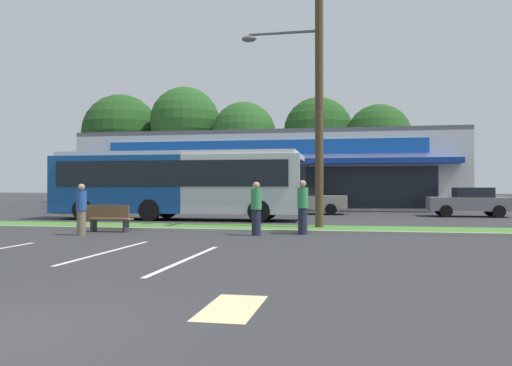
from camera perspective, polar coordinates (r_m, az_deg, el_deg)
The scene contains 20 objects.
grass_median at distance 19.49m, azimuth -0.73°, elevation -4.88°, with size 56.00×2.20×0.12m, color #427A2D.
curb_lip at distance 18.30m, azimuth -1.49°, elevation -5.18°, with size 56.00×0.24×0.12m, color #99968C.
parking_stripe_1 at distance 13.44m, azimuth -15.64°, elevation -7.14°, with size 0.12×4.80×0.01m, color silver.
parking_stripe_2 at distance 11.70m, azimuth -7.49°, elevation -8.16°, with size 0.12×4.80×0.01m, color silver.
lot_arrow at distance 7.11m, azimuth -2.63°, elevation -13.24°, with size 0.70×1.60×0.01m, color beige.
storefront_building at distance 40.83m, azimuth 1.86°, elevation 1.24°, with size 27.19×11.91×5.49m.
tree_far_left at distance 56.01m, azimuth -14.34°, elevation 5.25°, with size 7.79×7.79×10.99m.
tree_left at distance 51.89m, azimuth -7.67°, elevation 6.52°, with size 6.71×6.71×11.21m.
tree_mid_left at distance 49.23m, azimuth -1.33°, elevation 5.27°, with size 5.95×5.95×9.44m.
tree_mid at distance 49.46m, azimuth 6.72°, elevation 5.46°, with size 6.42×6.42×9.85m.
tree_mid_right at distance 47.64m, azimuth 13.09°, elevation 4.81°, with size 5.75×5.75×8.79m.
utility_pole at distance 19.66m, azimuth 6.40°, elevation 10.72°, with size 3.03×2.40×10.06m.
city_bus at distance 25.56m, azimuth -8.51°, elevation 0.01°, with size 12.08×2.73×3.25m.
bus_stop_bench at distance 19.21m, azimuth -15.57°, elevation -3.61°, with size 1.60×0.45×0.95m.
car_0 at distance 30.72m, azimuth 5.39°, elevation -1.90°, with size 4.63×1.98×1.48m.
car_1 at distance 33.35m, azimuth -17.25°, elevation -1.74°, with size 4.31×1.96×1.52m.
car_3 at distance 30.16m, azimuth 22.01°, elevation -1.89°, with size 4.13×1.99×1.54m.
pedestrian_near_bench at distance 18.16m, azimuth -18.29°, elevation -2.71°, with size 0.34×0.34×1.68m.
pedestrian_by_pole at distance 17.18m, azimuth 0.03°, elevation -2.76°, with size 0.35×0.35×1.74m.
pedestrian_mid at distance 17.62m, azimuth 5.04°, elevation -2.60°, with size 0.36×0.36×1.80m.
Camera 1 is at (3.86, -5.04, 1.58)m, focal length 37.15 mm.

